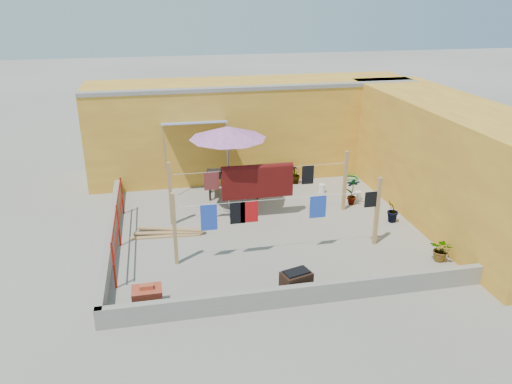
% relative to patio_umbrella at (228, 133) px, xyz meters
% --- Properties ---
extents(ground, '(80.00, 80.00, 0.00)m').
position_rel_patio_umbrella_xyz_m(ground, '(0.81, -1.43, -2.34)').
color(ground, '#9E998E').
rests_on(ground, ground).
extents(wall_back, '(11.00, 3.27, 3.21)m').
position_rel_patio_umbrella_xyz_m(wall_back, '(1.30, 3.26, -0.73)').
color(wall_back, gold).
rests_on(wall_back, ground).
extents(wall_right, '(2.40, 9.00, 3.20)m').
position_rel_patio_umbrella_xyz_m(wall_right, '(6.01, -1.43, -0.74)').
color(wall_right, gold).
rests_on(wall_right, ground).
extents(parapet_front, '(8.30, 0.16, 0.44)m').
position_rel_patio_umbrella_xyz_m(parapet_front, '(0.81, -5.01, -2.12)').
color(parapet_front, gray).
rests_on(parapet_front, ground).
extents(parapet_left, '(0.16, 7.30, 0.44)m').
position_rel_patio_umbrella_xyz_m(parapet_left, '(-3.27, -1.43, -2.12)').
color(parapet_left, gray).
rests_on(parapet_left, ground).
extents(red_railing, '(0.05, 4.20, 1.10)m').
position_rel_patio_umbrella_xyz_m(red_railing, '(-3.04, -1.63, -1.62)').
color(red_railing, '#9D1B0F').
rests_on(red_railing, ground).
extents(clothesline_rig, '(5.09, 2.35, 1.80)m').
position_rel_patio_umbrella_xyz_m(clothesline_rig, '(0.72, -0.86, -1.29)').
color(clothesline_rig, tan).
rests_on(clothesline_rig, ground).
extents(patio_umbrella, '(2.68, 2.68, 2.61)m').
position_rel_patio_umbrella_xyz_m(patio_umbrella, '(0.00, 0.00, 0.00)').
color(patio_umbrella, gray).
rests_on(patio_umbrella, ground).
extents(outdoor_table, '(1.77, 1.06, 0.78)m').
position_rel_patio_umbrella_xyz_m(outdoor_table, '(0.30, 1.07, -1.63)').
color(outdoor_table, black).
rests_on(outdoor_table, ground).
extents(brick_stack, '(0.61, 0.45, 0.53)m').
position_rel_patio_umbrella_xyz_m(brick_stack, '(-2.37, -4.50, -2.11)').
color(brick_stack, '#AC3F27').
rests_on(brick_stack, ground).
extents(lumber_pile, '(1.99, 0.70, 0.12)m').
position_rel_patio_umbrella_xyz_m(lumber_pile, '(-1.83, -1.28, -2.28)').
color(lumber_pile, tan).
rests_on(lumber_pile, ground).
extents(brazier, '(0.71, 0.57, 0.55)m').
position_rel_patio_umbrella_xyz_m(brazier, '(0.72, -4.63, -2.07)').
color(brazier, black).
rests_on(brazier, ground).
extents(white_basin, '(0.52, 0.52, 0.09)m').
position_rel_patio_umbrella_xyz_m(white_basin, '(2.62, -4.63, -2.29)').
color(white_basin, white).
rests_on(white_basin, ground).
extents(water_jug_a, '(0.20, 0.20, 0.31)m').
position_rel_patio_umbrella_xyz_m(water_jug_a, '(4.01, -0.02, -2.20)').
color(water_jug_a, white).
rests_on(water_jug_a, ground).
extents(water_jug_b, '(0.21, 0.21, 0.33)m').
position_rel_patio_umbrella_xyz_m(water_jug_b, '(3.11, 0.76, -2.20)').
color(water_jug_b, white).
rests_on(water_jug_b, ground).
extents(green_hose, '(0.52, 0.52, 0.08)m').
position_rel_patio_umbrella_xyz_m(green_hose, '(4.51, 1.77, -2.31)').
color(green_hose, '#1D7C1B').
rests_on(green_hose, ground).
extents(plant_back_a, '(0.88, 0.88, 0.74)m').
position_rel_patio_umbrella_xyz_m(plant_back_a, '(1.88, 1.77, -1.97)').
color(plant_back_a, '#245D1A').
rests_on(plant_back_a, ground).
extents(plant_back_b, '(0.45, 0.45, 0.65)m').
position_rel_patio_umbrella_xyz_m(plant_back_b, '(2.48, 1.77, -2.01)').
color(plant_back_b, '#245D1A').
rests_on(plant_back_b, ground).
extents(plant_right_a, '(0.50, 0.39, 0.86)m').
position_rel_patio_umbrella_xyz_m(plant_right_a, '(3.70, -0.31, -1.91)').
color(plant_right_a, '#245D1A').
rests_on(plant_right_a, ground).
extents(plant_right_b, '(0.49, 0.47, 0.70)m').
position_rel_patio_umbrella_xyz_m(plant_right_b, '(4.31, -1.73, -1.99)').
color(plant_right_b, '#245D1A').
rests_on(plant_right_b, ground).
extents(plant_right_c, '(0.69, 0.70, 0.59)m').
position_rel_patio_umbrella_xyz_m(plant_right_c, '(4.51, -3.97, -2.05)').
color(plant_right_c, '#245D1A').
rests_on(plant_right_c, ground).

